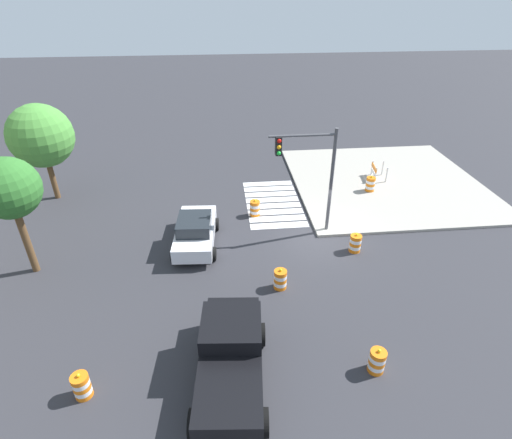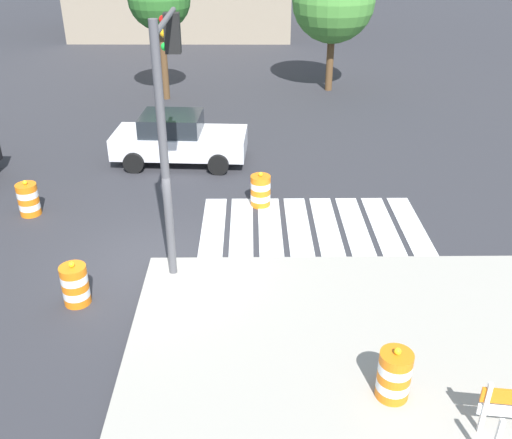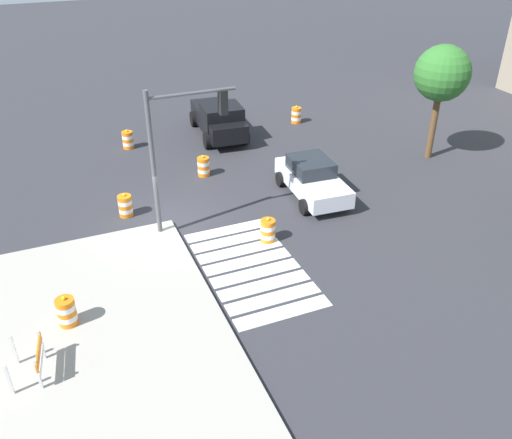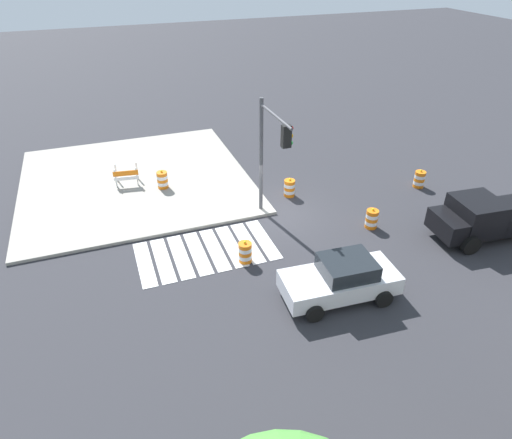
% 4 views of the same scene
% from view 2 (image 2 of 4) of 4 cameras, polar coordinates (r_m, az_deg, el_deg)
% --- Properties ---
extents(ground_plane, '(120.00, 120.00, 0.00)m').
position_cam_2_polar(ground_plane, '(13.90, -10.33, -4.28)').
color(ground_plane, '#2D2D33').
extents(crosswalk_stripes, '(5.85, 3.20, 0.02)m').
position_cam_2_polar(crosswalk_stripes, '(15.33, 5.59, -0.58)').
color(crosswalk_stripes, silver).
rests_on(crosswalk_stripes, ground).
extents(sports_car, '(4.41, 2.35, 1.63)m').
position_cam_2_polar(sports_car, '(19.12, -7.72, 7.96)').
color(sports_car, silver).
rests_on(sports_car, ground).
extents(traffic_barrel_near_corner, '(0.56, 0.56, 1.02)m').
position_cam_2_polar(traffic_barrel_near_corner, '(16.82, -21.65, 1.87)').
color(traffic_barrel_near_corner, orange).
rests_on(traffic_barrel_near_corner, ground).
extents(traffic_barrel_crosswalk_end, '(0.56, 0.56, 1.02)m').
position_cam_2_polar(traffic_barrel_crosswalk_end, '(12.72, -17.51, -6.20)').
color(traffic_barrel_crosswalk_end, orange).
rests_on(traffic_barrel_crosswalk_end, ground).
extents(traffic_barrel_far_curb, '(0.56, 0.56, 1.02)m').
position_cam_2_polar(traffic_barrel_far_curb, '(16.13, 0.45, 2.88)').
color(traffic_barrel_far_curb, orange).
rests_on(traffic_barrel_far_curb, ground).
extents(traffic_barrel_on_sidewalk, '(0.56, 0.56, 1.02)m').
position_cam_2_polar(traffic_barrel_on_sidewalk, '(10.12, 13.54, -14.75)').
color(traffic_barrel_on_sidewalk, orange).
rests_on(traffic_barrel_on_sidewalk, sidewalk_corner).
extents(traffic_light_pole, '(0.47, 3.29, 5.50)m').
position_cam_2_polar(traffic_light_pole, '(12.69, -8.86, 12.11)').
color(traffic_light_pole, '#4C4C51').
rests_on(traffic_light_pole, sidewalk_corner).
extents(street_tree_streetside_near, '(3.60, 3.60, 5.74)m').
position_cam_2_polar(street_tree_streetside_near, '(26.92, 7.70, 20.70)').
color(street_tree_streetside_near, brown).
rests_on(street_tree_streetside_near, ground).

